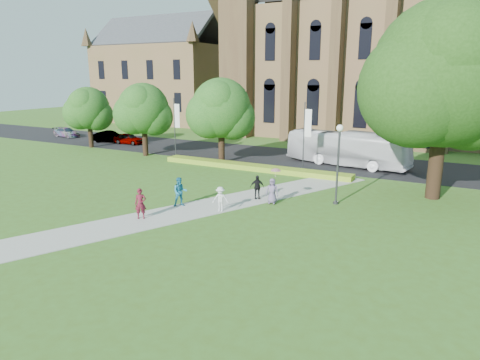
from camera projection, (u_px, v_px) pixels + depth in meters
The scene contains 23 objects.
ground at pixel (185, 214), 26.16m from camera, with size 160.00×160.00×0.00m, color #3F5E1C.
road at pixel (300, 159), 43.25m from camera, with size 160.00×10.00×0.02m, color black.
footpath at pixel (195, 210), 27.01m from camera, with size 3.20×30.00×0.04m, color #B2B2A8.
flower_hedge at pixel (253, 167), 38.31m from camera, with size 18.00×1.40×0.45m, color gold.
cathedral at pixel (438, 35), 52.39m from camera, with size 52.60×18.25×28.00m.
building_west at pixel (164, 69), 75.46m from camera, with size 22.00×14.00×18.30m.
streetlamp at pixel (338, 155), 27.47m from camera, with size 0.44×0.44×5.24m.
large_tree at pixel (446, 74), 27.57m from camera, with size 9.60×9.60×13.20m.
street_tree_0 at pixel (143, 109), 43.84m from camera, with size 5.20×5.20×7.50m.
street_tree_1 at pixel (221, 108), 40.05m from camera, with size 5.60×5.60×8.05m.
street_tree_2 at pixel (88, 108), 48.92m from camera, with size 4.80×4.80×6.95m.
banner_pole_0 at pixel (305, 132), 37.36m from camera, with size 0.70×0.10×6.00m.
banner_pole_1 at pixel (175, 124), 43.79m from camera, with size 0.70×0.10×6.00m.
tour_coach at pixel (347, 149), 39.68m from camera, with size 2.68×11.45×3.19m, color silver.
car_0 at pixel (129, 139), 52.10m from camera, with size 1.56×3.88×1.32m, color gray.
car_1 at pixel (110, 137), 53.38m from camera, with size 1.50×4.29×1.42m, color gray.
car_2 at pixel (67, 132), 58.08m from camera, with size 1.71×4.21×1.22m, color gray.
pedestrian_0 at pixel (140, 204), 25.08m from camera, with size 0.66×0.44×1.82m, color #5A1423.
pedestrian_1 at pixel (180, 192), 27.46m from camera, with size 0.92×0.72×1.89m, color #1C6D8C.
pedestrian_2 at pixel (220, 199), 26.49m from camera, with size 1.00×0.58×1.55m, color silver.
pedestrian_3 at pixel (257, 187), 29.12m from camera, with size 0.96×0.40×1.64m, color black.
pedestrian_4 at pixel (272, 191), 28.07m from camera, with size 0.82×0.53×1.68m, color slate.
parasol at pixel (276, 174), 27.80m from camera, with size 0.67×0.67×0.59m, color #D5969B.
Camera 1 is at (14.73, -20.32, 8.36)m, focal length 32.00 mm.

